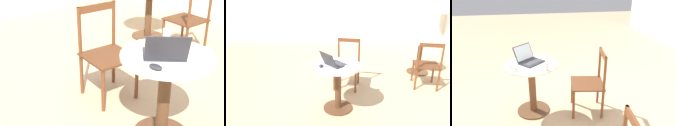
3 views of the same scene
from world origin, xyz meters
TOP-DOWN VIEW (x-y plane):
  - ground_plane at (0.00, 0.00)m, footprint 16.00×16.00m
  - wall_back at (0.00, 3.23)m, footprint 9.40×0.06m
  - cafe_table_near at (0.20, -0.58)m, footprint 0.70×0.70m
  - cafe_table_mid at (1.86, 0.99)m, footprint 0.70×0.70m
  - chair_near_back at (0.32, 0.22)m, footprint 0.50×0.50m
  - chair_mid_front at (1.79, 0.26)m, footprint 0.48×0.48m
  - floor_lamp at (2.74, 2.63)m, footprint 0.43×0.43m
  - laptop at (0.14, -0.60)m, footprint 0.43×0.43m
  - mouse at (-0.04, -0.67)m, footprint 0.06×0.10m
  - mug at (0.35, -0.80)m, footprint 0.12×0.09m
  - drinking_glass at (0.42, -0.40)m, footprint 0.06×0.06m

SIDE VIEW (x-z plane):
  - ground_plane at x=0.00m, z-range 0.00..0.00m
  - chair_near_back at x=0.32m, z-range 0.00..0.90m
  - chair_mid_front at x=1.79m, z-range 0.00..0.90m
  - cafe_table_near at x=0.20m, z-range 0.14..0.87m
  - cafe_table_mid at x=1.86m, z-range 0.14..0.87m
  - mouse at x=-0.04m, z-range 0.73..0.77m
  - mug at x=0.35m, z-range 0.73..0.81m
  - laptop at x=0.14m, z-range 0.67..0.89m
  - drinking_glass at x=0.42m, z-range 0.73..0.83m
  - wall_back at x=0.00m, z-range 0.00..2.70m
  - floor_lamp at x=2.74m, z-range 0.62..2.23m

